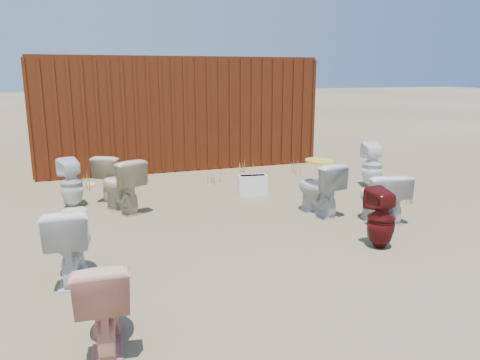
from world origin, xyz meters
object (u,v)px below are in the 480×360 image
object	(u,v)px
toilet_back_e	(372,165)
toilet_back_beige_left	(121,185)
toilet_front_pink	(104,301)
toilet_back_yellowlid	(319,188)
toilet_front_c	(376,198)
shipping_container	(173,111)
toilet_front_a	(70,243)
loose_tank	(253,185)
toilet_front_maroon	(381,218)
toilet_back_beige_right	(114,177)
toilet_back_a	(71,183)
toilet_front_e	(388,197)

from	to	relation	value
toilet_back_e	toilet_back_beige_left	bearing A→B (deg)	15.80
toilet_front_pink	toilet_back_yellowlid	world-z (taller)	toilet_back_yellowlid
toilet_front_c	toilet_back_beige_left	xyz separation A→B (m)	(-3.31, 1.74, 0.05)
shipping_container	toilet_front_a	size ratio (longest dim) A/B	7.64
toilet_back_yellowlid	toilet_back_e	bearing A→B (deg)	-157.34
toilet_back_beige_left	loose_tank	xyz separation A→B (m)	(2.22, 0.25, -0.24)
toilet_front_maroon	toilet_back_beige_right	world-z (taller)	toilet_back_beige_right
toilet_front_c	toilet_back_e	bearing A→B (deg)	-112.31
toilet_front_c	toilet_back_beige_left	distance (m)	3.74
toilet_back_beige_left	toilet_back_beige_right	distance (m)	0.78
toilet_front_pink	toilet_back_a	world-z (taller)	toilet_back_a
toilet_front_maroon	toilet_front_e	distance (m)	1.16
toilet_front_maroon	toilet_front_e	xyz separation A→B (m)	(0.75, 0.88, -0.02)
toilet_front_pink	toilet_front_e	distance (m)	4.46
shipping_container	toilet_back_e	distance (m)	4.77
toilet_front_a	toilet_back_beige_left	world-z (taller)	toilet_back_beige_left
toilet_front_e	toilet_back_yellowlid	distance (m)	0.98
toilet_front_a	toilet_back_beige_right	size ratio (longest dim) A/B	1.02
toilet_front_pink	loose_tank	size ratio (longest dim) A/B	1.47
toilet_front_c	toilet_back_beige_left	size ratio (longest dim) A/B	0.87
toilet_back_beige_right	loose_tank	distance (m)	2.34
toilet_front_pink	toilet_front_c	bearing A→B (deg)	-149.29
toilet_front_pink	toilet_front_maroon	world-z (taller)	same
toilet_front_pink	toilet_back_yellowlid	xyz separation A→B (m)	(3.24, 2.50, 0.03)
toilet_front_a	toilet_front_pink	bearing A→B (deg)	105.55
toilet_front_maroon	toilet_back_a	distance (m)	4.66
toilet_front_maroon	loose_tank	size ratio (longest dim) A/B	1.47
toilet_back_e	toilet_front_a	bearing A→B (deg)	39.11
toilet_front_c	toilet_back_beige_right	bearing A→B (deg)	-25.42
toilet_front_c	toilet_back_beige_right	xyz separation A→B (m)	(-3.35, 2.52, 0.03)
toilet_front_e	toilet_back_a	distance (m)	4.78
shipping_container	toilet_back_a	size ratio (longest dim) A/B	7.70
toilet_front_e	toilet_back_beige_left	distance (m)	3.92
toilet_back_a	toilet_front_maroon	bearing A→B (deg)	118.59
shipping_container	toilet_front_e	xyz separation A→B (m)	(1.92, -5.47, -0.85)
toilet_front_pink	toilet_back_beige_left	distance (m)	3.65
toilet_front_c	shipping_container	bearing A→B (deg)	-61.34
toilet_back_e	toilet_back_yellowlid	bearing A→B (deg)	48.80
toilet_front_e	toilet_back_beige_left	size ratio (longest dim) A/B	0.84
toilet_front_a	toilet_back_a	distance (m)	2.78
toilet_back_beige_right	toilet_back_yellowlid	distance (m)	3.38
toilet_front_e	shipping_container	bearing A→B (deg)	-65.34
toilet_back_a	toilet_back_yellowlid	xyz separation A→B (m)	(3.46, -1.62, 0.01)
toilet_back_beige_left	toilet_back_e	bearing A→B (deg)	155.87
toilet_front_pink	toilet_back_e	size ratio (longest dim) A/B	0.88
toilet_front_c	toilet_back_e	world-z (taller)	toilet_back_e
loose_tank	toilet_front_e	bearing A→B (deg)	-48.28
shipping_container	toilet_front_e	size ratio (longest dim) A/B	8.66
toilet_front_maroon	loose_tank	world-z (taller)	toilet_front_maroon
shipping_container	toilet_back_beige_right	distance (m)	3.50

